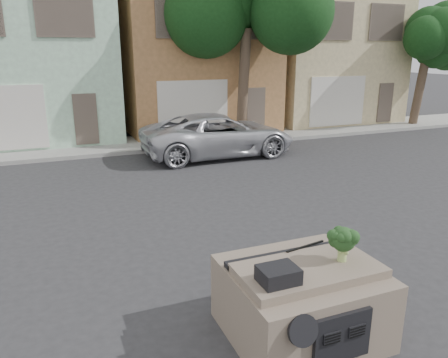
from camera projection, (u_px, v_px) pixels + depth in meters
ground_plane at (221, 248)px, 8.89m from camera, size 120.00×120.00×0.00m
sidewalk at (127, 145)px, 18.18m from camera, size 40.00×3.00×0.15m
townhouse_mint at (26, 53)px, 19.41m from camera, size 7.20×8.20×7.55m
townhouse_tan at (187, 52)px, 22.14m from camera, size 7.20×8.20×7.55m
townhouse_beige at (313, 52)px, 24.87m from camera, size 7.20×8.20×7.55m
silver_pickup at (219, 156)px, 16.67m from camera, size 5.81×2.70×1.61m
tree_near at (244, 41)px, 18.20m from camera, size 4.40×4.00×8.50m
tree_far at (422, 68)px, 22.20m from camera, size 3.20×3.00×6.00m
car_dashboard at (301, 298)px, 6.07m from camera, size 2.00×1.80×1.12m
instrument_hump at (278, 275)px, 5.36m from camera, size 0.48×0.38×0.20m
wiper_arm at (305, 246)px, 6.35m from camera, size 0.69×0.15×0.02m
broccoli at (343, 244)px, 5.87m from camera, size 0.55×0.55×0.49m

